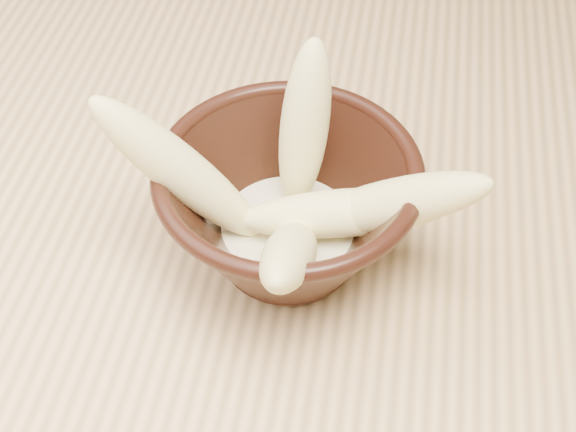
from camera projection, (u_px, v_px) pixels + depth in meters
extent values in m
cube|color=#E3B87C|center=(103.00, 253.00, 0.61)|extent=(1.20, 0.80, 0.04)
cylinder|color=black|center=(288.00, 255.00, 0.57)|extent=(0.08, 0.08, 0.01)
cylinder|color=black|center=(288.00, 238.00, 0.56)|extent=(0.08, 0.08, 0.01)
torus|color=black|center=(288.00, 172.00, 0.51)|extent=(0.18, 0.18, 0.01)
cylinder|color=beige|center=(288.00, 231.00, 0.55)|extent=(0.10, 0.10, 0.01)
ellipsoid|color=#F2E88F|center=(304.00, 126.00, 0.53)|extent=(0.05, 0.07, 0.13)
ellipsoid|color=#F2E88F|center=(181.00, 171.00, 0.51)|extent=(0.12, 0.04, 0.13)
ellipsoid|color=#F2E88F|center=(392.00, 204.00, 0.51)|extent=(0.14, 0.06, 0.11)
ellipsoid|color=#F2E88F|center=(344.00, 213.00, 0.53)|extent=(0.15, 0.06, 0.04)
ellipsoid|color=#F2E88F|center=(289.00, 255.00, 0.49)|extent=(0.03, 0.12, 0.10)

